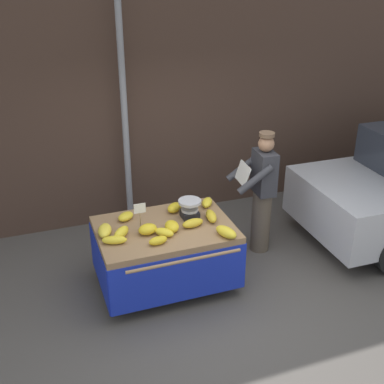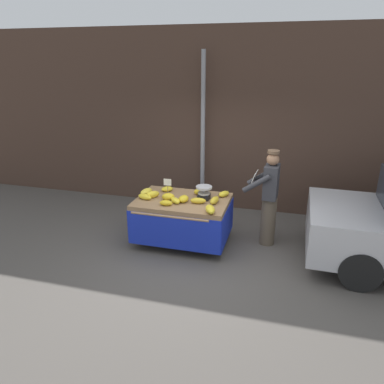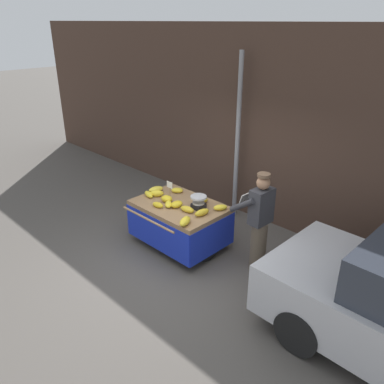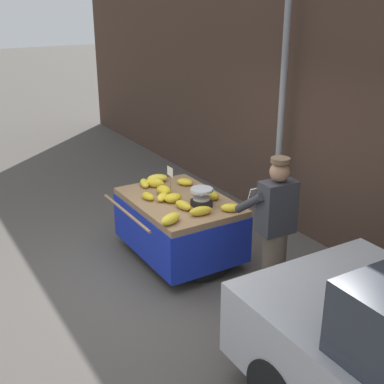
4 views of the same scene
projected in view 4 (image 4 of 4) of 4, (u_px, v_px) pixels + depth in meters
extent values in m
plane|color=#514C47|center=(154.00, 284.00, 6.13)|extent=(60.00, 60.00, 0.00)
cube|color=#473328|center=(327.00, 105.00, 6.70)|extent=(16.00, 0.24, 3.79)
cylinder|color=gray|center=(281.00, 118.00, 7.03)|extent=(0.09, 0.09, 3.32)
cube|color=#93704C|center=(179.00, 202.00, 6.50)|extent=(1.60, 1.12, 0.08)
cylinder|color=black|center=(154.00, 212.00, 7.23)|extent=(0.05, 0.76, 0.76)
cylinder|color=#B7B7BC|center=(153.00, 211.00, 7.25)|extent=(0.01, 0.14, 0.14)
cylinder|color=black|center=(209.00, 253.00, 6.08)|extent=(0.05, 0.76, 0.76)
cylinder|color=#B7B7BC|center=(211.00, 254.00, 6.05)|extent=(0.01, 0.14, 0.14)
cylinder|color=#4C4742|center=(210.00, 223.00, 6.88)|extent=(0.05, 0.05, 0.75)
cube|color=#192DB2|center=(141.00, 236.00, 6.36)|extent=(1.60, 0.02, 0.60)
cube|color=#192DB2|center=(215.00, 217.00, 6.90)|extent=(1.60, 0.02, 0.60)
cube|color=#192DB2|center=(151.00, 205.00, 7.26)|extent=(0.02, 1.12, 0.60)
cube|color=#192DB2|center=(213.00, 251.00, 5.99)|extent=(0.02, 1.12, 0.60)
cylinder|color=#93704C|center=(126.00, 212.00, 6.14)|extent=(1.28, 0.04, 0.04)
cube|color=black|center=(201.00, 203.00, 6.24)|extent=(0.20, 0.20, 0.09)
cylinder|color=#B7B7BC|center=(202.00, 195.00, 6.21)|extent=(0.02, 0.02, 0.11)
cylinder|color=#B7B7BC|center=(202.00, 190.00, 6.18)|extent=(0.28, 0.28, 0.04)
cylinder|color=#B7B7BC|center=(202.00, 198.00, 6.22)|extent=(0.21, 0.21, 0.03)
cylinder|color=#997A51|center=(171.00, 184.00, 6.69)|extent=(0.01, 0.01, 0.22)
cube|color=white|center=(170.00, 172.00, 6.63)|extent=(0.14, 0.01, 0.12)
ellipsoid|color=yellow|center=(155.00, 183.00, 6.86)|extent=(0.26, 0.27, 0.12)
ellipsoid|color=gold|center=(148.00, 196.00, 6.45)|extent=(0.23, 0.14, 0.09)
ellipsoid|color=yellow|center=(185.00, 182.00, 6.94)|extent=(0.26, 0.25, 0.09)
ellipsoid|color=gold|center=(210.00, 196.00, 6.44)|extent=(0.26, 0.25, 0.11)
ellipsoid|color=yellow|center=(163.00, 197.00, 6.43)|extent=(0.25, 0.25, 0.09)
ellipsoid|color=gold|center=(173.00, 198.00, 6.37)|extent=(0.18, 0.24, 0.11)
ellipsoid|color=gold|center=(164.00, 190.00, 6.60)|extent=(0.25, 0.20, 0.12)
ellipsoid|color=yellow|center=(145.00, 183.00, 6.89)|extent=(0.30, 0.19, 0.09)
ellipsoid|color=yellow|center=(231.00, 208.00, 6.10)|extent=(0.24, 0.27, 0.10)
ellipsoid|color=gold|center=(201.00, 211.00, 5.99)|extent=(0.16, 0.30, 0.11)
ellipsoid|color=yellow|center=(157.00, 178.00, 7.05)|extent=(0.22, 0.32, 0.11)
ellipsoid|color=yellow|center=(171.00, 219.00, 5.77)|extent=(0.24, 0.33, 0.12)
ellipsoid|color=gold|center=(183.00, 205.00, 6.16)|extent=(0.28, 0.16, 0.10)
cylinder|color=brown|center=(273.00, 268.00, 5.62)|extent=(0.26, 0.26, 0.88)
cube|color=#333338|center=(277.00, 207.00, 5.36)|extent=(0.26, 0.39, 0.58)
sphere|color=#9E7051|center=(280.00, 172.00, 5.21)|extent=(0.21, 0.21, 0.21)
cylinder|color=brown|center=(280.00, 160.00, 5.17)|extent=(0.20, 0.20, 0.05)
cylinder|color=#333338|center=(249.00, 203.00, 5.44)|extent=(0.48, 0.12, 0.37)
cylinder|color=#333338|center=(281.00, 196.00, 5.62)|extent=(0.48, 0.12, 0.37)
cube|color=silver|center=(261.00, 196.00, 5.60)|extent=(0.11, 0.35, 0.25)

